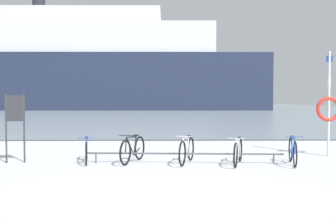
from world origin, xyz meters
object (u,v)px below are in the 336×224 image
object	(u,v)px
bicycle_0	(86,150)
bicycle_3	(238,152)
ferry_ship	(89,69)
bicycle_2	(187,150)
rescue_post	(329,107)
info_sign	(15,116)
bicycle_1	(133,150)
bicycle_4	(293,151)

from	to	relation	value
bicycle_0	bicycle_3	distance (m)	4.38
bicycle_3	ferry_ship	size ratio (longest dim) A/B	0.03
bicycle_3	ferry_ship	bearing A→B (deg)	105.07
bicycle_2	rescue_post	distance (m)	5.00
bicycle_0	bicycle_2	size ratio (longest dim) A/B	0.99
info_sign	rescue_post	size ratio (longest dim) A/B	0.59
ferry_ship	bicycle_2	bearing A→B (deg)	-76.31
bicycle_3	rescue_post	size ratio (longest dim) A/B	0.50
bicycle_1	rescue_post	size ratio (longest dim) A/B	0.50
bicycle_0	bicycle_2	world-z (taller)	bicycle_2
bicycle_2	bicycle_4	world-z (taller)	bicycle_4
bicycle_0	bicycle_2	xyz separation A→B (m)	(2.92, -0.20, 0.02)
bicycle_3	bicycle_1	bearing A→B (deg)	172.61
bicycle_4	bicycle_1	bearing A→B (deg)	175.00
bicycle_1	bicycle_2	bearing A→B (deg)	-6.21
info_sign	rescue_post	world-z (taller)	rescue_post
bicycle_4	ferry_ship	world-z (taller)	ferry_ship
info_sign	ferry_ship	world-z (taller)	ferry_ship
bicycle_1	rescue_post	bearing A→B (deg)	10.46
bicycle_0	rescue_post	bearing A→B (deg)	8.44
bicycle_2	info_sign	size ratio (longest dim) A/B	0.84
bicycle_4	info_sign	world-z (taller)	info_sign
rescue_post	ferry_ship	distance (m)	55.72
bicycle_1	ferry_ship	bearing A→B (deg)	102.14
rescue_post	ferry_ship	bearing A→B (deg)	108.70
bicycle_4	bicycle_0	bearing A→B (deg)	175.91
bicycle_3	rescue_post	world-z (taller)	rescue_post
bicycle_3	bicycle_4	bearing A→B (deg)	-0.31
bicycle_0	bicycle_3	xyz separation A→B (m)	(4.36, -0.41, 0.01)
bicycle_3	info_sign	bearing A→B (deg)	176.48
bicycle_0	info_sign	xyz separation A→B (m)	(-2.05, -0.02, 1.01)
bicycle_0	rescue_post	xyz separation A→B (m)	(7.59, 1.13, 1.24)
bicycle_2	ferry_ship	bearing A→B (deg)	103.69
bicycle_3	info_sign	size ratio (longest dim) A/B	0.85
bicycle_2	bicycle_3	world-z (taller)	bicycle_2
bicycle_0	info_sign	size ratio (longest dim) A/B	0.83
bicycle_3	info_sign	world-z (taller)	info_sign
bicycle_0	bicycle_3	world-z (taller)	bicycle_3
bicycle_2	bicycle_1	bearing A→B (deg)	173.79
bicycle_1	rescue_post	world-z (taller)	rescue_post
rescue_post	bicycle_1	bearing A→B (deg)	-169.54
bicycle_0	info_sign	distance (m)	2.29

